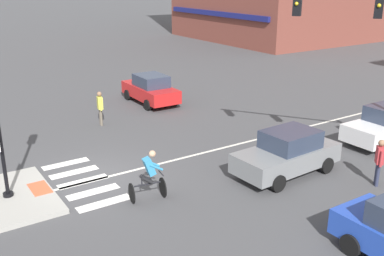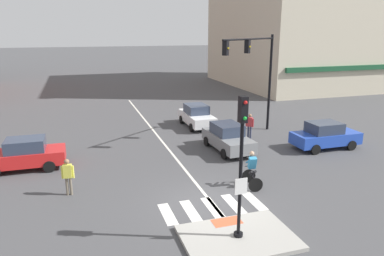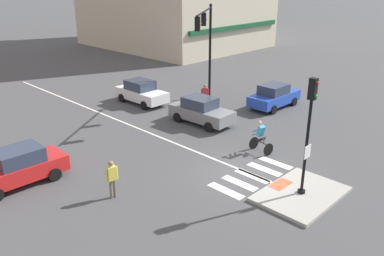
# 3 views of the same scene
# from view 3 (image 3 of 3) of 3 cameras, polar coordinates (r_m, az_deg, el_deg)

# --- Properties ---
(ground_plane) EXTENTS (300.00, 300.00, 0.00)m
(ground_plane) POSITION_cam_3_polar(r_m,az_deg,el_deg) (18.92, 7.65, -6.39)
(ground_plane) COLOR #474749
(traffic_island) EXTENTS (3.87, 2.70, 0.15)m
(traffic_island) POSITION_cam_3_polar(r_m,az_deg,el_deg) (17.55, 15.28, -9.07)
(traffic_island) COLOR #A3A099
(traffic_island) RESTS_ON ground
(tactile_pad_front) EXTENTS (1.10, 0.60, 0.01)m
(tactile_pad_front) POSITION_cam_3_polar(r_m,az_deg,el_deg) (17.93, 12.52, -7.82)
(tactile_pad_front) COLOR #DB5B38
(tactile_pad_front) RESTS_ON traffic_island
(signal_pole) EXTENTS (0.44, 0.38, 4.89)m
(signal_pole) POSITION_cam_3_polar(r_m,az_deg,el_deg) (16.28, 16.31, 0.16)
(signal_pole) COLOR black
(signal_pole) RESTS_ON traffic_island
(crosswalk_stripe_a) EXTENTS (0.44, 1.80, 0.01)m
(crosswalk_stripe_a) POSITION_cam_3_polar(r_m,az_deg,el_deg) (17.39, 4.86, -8.89)
(crosswalk_stripe_a) COLOR silver
(crosswalk_stripe_a) RESTS_ON ground
(crosswalk_stripe_b) EXTENTS (0.44, 1.80, 0.01)m
(crosswalk_stripe_b) POSITION_cam_3_polar(r_m,az_deg,el_deg) (18.04, 6.81, -7.79)
(crosswalk_stripe_b) COLOR silver
(crosswalk_stripe_b) RESTS_ON ground
(crosswalk_stripe_c) EXTENTS (0.44, 1.80, 0.01)m
(crosswalk_stripe_c) POSITION_cam_3_polar(r_m,az_deg,el_deg) (18.72, 8.61, -6.76)
(crosswalk_stripe_c) COLOR silver
(crosswalk_stripe_c) RESTS_ON ground
(crosswalk_stripe_d) EXTENTS (0.44, 1.80, 0.01)m
(crosswalk_stripe_d) POSITION_cam_3_polar(r_m,az_deg,el_deg) (19.42, 10.27, -5.79)
(crosswalk_stripe_d) COLOR silver
(crosswalk_stripe_d) RESTS_ON ground
(crosswalk_stripe_e) EXTENTS (0.44, 1.80, 0.01)m
(crosswalk_stripe_e) POSITION_cam_3_polar(r_m,az_deg,el_deg) (20.13, 11.82, -4.89)
(crosswalk_stripe_e) COLOR silver
(crosswalk_stripe_e) RESTS_ON ground
(lane_centre_line) EXTENTS (0.14, 28.00, 0.01)m
(lane_centre_line) POSITION_cam_3_polar(r_m,az_deg,el_deg) (25.66, -10.23, 1.00)
(lane_centre_line) COLOR silver
(lane_centre_line) RESTS_ON ground
(traffic_light_mast) EXTENTS (5.27, 3.72, 6.73)m
(traffic_light_mast) POSITION_cam_3_polar(r_m,az_deg,el_deg) (27.52, 2.09, 12.85)
(traffic_light_mast) COLOR black
(traffic_light_mast) RESTS_ON ground
(car_white_eastbound_far) EXTENTS (1.87, 4.11, 1.64)m
(car_white_eastbound_far) POSITION_cam_3_polar(r_m,az_deg,el_deg) (28.84, -7.25, 5.11)
(car_white_eastbound_far) COLOR white
(car_white_eastbound_far) RESTS_ON ground
(car_red_cross_left) EXTENTS (4.12, 1.88, 1.64)m
(car_red_cross_left) POSITION_cam_3_polar(r_m,az_deg,el_deg) (19.09, -23.59, -5.12)
(car_red_cross_left) COLOR red
(car_red_cross_left) RESTS_ON ground
(car_blue_cross_right) EXTENTS (4.11, 1.86, 1.64)m
(car_blue_cross_right) POSITION_cam_3_polar(r_m,az_deg,el_deg) (28.24, 11.62, 4.49)
(car_blue_cross_right) COLOR #2347B7
(car_blue_cross_right) RESTS_ON ground
(car_grey_eastbound_mid) EXTENTS (2.00, 4.18, 1.64)m
(car_grey_eastbound_mid) POSITION_cam_3_polar(r_m,az_deg,el_deg) (24.64, 1.32, 2.49)
(car_grey_eastbound_mid) COLOR slate
(car_grey_eastbound_mid) RESTS_ON ground
(cyclist) EXTENTS (0.83, 1.18, 1.68)m
(cyclist) POSITION_cam_3_polar(r_m,az_deg,el_deg) (20.88, 9.77, -1.16)
(cyclist) COLOR black
(cyclist) RESTS_ON ground
(pedestrian_at_curb_left) EXTENTS (0.54, 0.28, 1.67)m
(pedestrian_at_curb_left) POSITION_cam_3_polar(r_m,az_deg,el_deg) (16.71, -11.36, -6.76)
(pedestrian_at_curb_left) COLOR #6B6051
(pedestrian_at_curb_left) RESTS_ON ground
(pedestrian_waiting_far_side) EXTENTS (0.43, 0.41, 1.67)m
(pedestrian_waiting_far_side) POSITION_cam_3_polar(r_m,az_deg,el_deg) (27.52, 1.86, 4.86)
(pedestrian_waiting_far_side) COLOR #2D334C
(pedestrian_waiting_far_side) RESTS_ON ground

